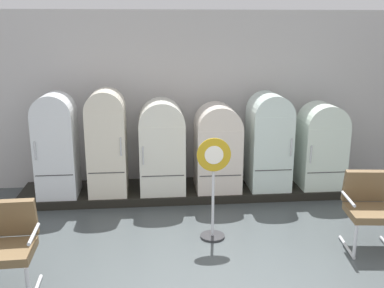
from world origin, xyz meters
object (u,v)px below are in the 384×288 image
at_px(refrigerator_4, 269,138).
at_px(refrigerator_5, 321,143).
at_px(sign_stand, 213,193).
at_px(armchair_left, 6,242).
at_px(refrigerator_3, 218,145).
at_px(refrigerator_1, 107,139).
at_px(armchair_right, 370,205).
at_px(refrigerator_0, 56,142).
at_px(refrigerator_2, 162,144).

height_order(refrigerator_4, refrigerator_5, refrigerator_4).
distance_m(refrigerator_4, sign_stand, 1.88).
height_order(refrigerator_5, armchair_left, refrigerator_5).
height_order(refrigerator_3, sign_stand, refrigerator_3).
distance_m(refrigerator_1, sign_stand, 2.09).
relative_size(refrigerator_1, refrigerator_3, 1.19).
height_order(refrigerator_3, refrigerator_5, refrigerator_3).
height_order(refrigerator_1, armchair_left, refrigerator_1).
relative_size(armchair_right, sign_stand, 0.71).
bearing_deg(refrigerator_1, refrigerator_5, -0.15).
distance_m(refrigerator_0, armchair_left, 2.44).
relative_size(refrigerator_1, armchair_left, 1.71).
bearing_deg(refrigerator_4, sign_stand, -126.60).
height_order(refrigerator_0, refrigerator_3, refrigerator_0).
height_order(armchair_left, sign_stand, sign_stand).
distance_m(armchair_left, armchair_right, 4.20).
height_order(refrigerator_4, armchair_right, refrigerator_4).
bearing_deg(refrigerator_3, sign_stand, -100.53).
xyz_separation_m(refrigerator_5, sign_stand, (-1.96, -1.45, -0.21)).
height_order(refrigerator_1, armchair_right, refrigerator_1).
distance_m(refrigerator_4, refrigerator_5, 0.87).
bearing_deg(armchair_right, refrigerator_1, 151.01).
xyz_separation_m(refrigerator_5, armchair_right, (-0.07, -1.84, -0.29)).
relative_size(refrigerator_1, refrigerator_4, 1.06).
relative_size(refrigerator_3, armchair_left, 1.44).
xyz_separation_m(refrigerator_2, refrigerator_4, (1.71, 0.00, 0.05)).
bearing_deg(refrigerator_4, armchair_left, -144.00).
height_order(refrigerator_0, armchair_right, refrigerator_0).
relative_size(refrigerator_2, refrigerator_4, 0.95).
distance_m(refrigerator_3, refrigerator_4, 0.83).
distance_m(refrigerator_0, armchair_right, 4.51).
height_order(armchair_right, sign_stand, sign_stand).
bearing_deg(armchair_left, refrigerator_2, 55.78).
height_order(refrigerator_1, sign_stand, refrigerator_1).
bearing_deg(refrigerator_0, armchair_left, -91.46).
bearing_deg(refrigerator_4, refrigerator_3, -179.93).
xyz_separation_m(refrigerator_2, sign_stand, (0.61, -1.48, -0.26)).
distance_m(armchair_left, sign_stand, 2.47).
height_order(refrigerator_1, refrigerator_5, refrigerator_1).
distance_m(refrigerator_3, armchair_right, 2.49).
bearing_deg(refrigerator_3, refrigerator_4, 0.07).
relative_size(refrigerator_0, refrigerator_4, 1.03).
bearing_deg(refrigerator_2, sign_stand, -67.77).
height_order(refrigerator_2, sign_stand, refrigerator_2).
relative_size(refrigerator_0, sign_stand, 1.18).
bearing_deg(refrigerator_2, refrigerator_1, -178.56).
relative_size(refrigerator_2, sign_stand, 1.08).
bearing_deg(refrigerator_0, sign_stand, -33.02).
relative_size(refrigerator_5, sign_stand, 1.01).
bearing_deg(refrigerator_5, sign_stand, -143.52).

